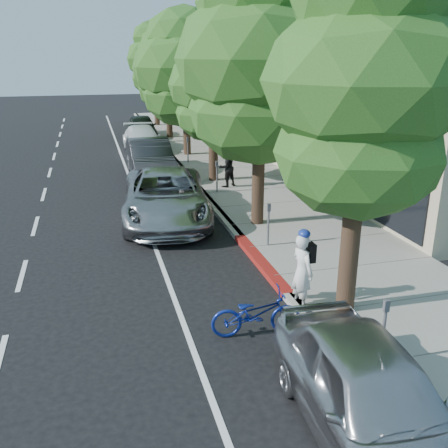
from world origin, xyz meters
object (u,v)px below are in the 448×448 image
object	(u,v)px
street_tree_4	(168,70)
dark_suv_far	(142,127)
street_tree_1	(261,63)
bicycle	(256,313)
near_car_a	(371,396)
white_pickup	(142,139)
dark_sedan	(150,159)
pedestrian	(226,167)
street_tree_3	(185,69)
silver_suv	(166,196)
street_tree_2	(213,87)
street_tree_5	(155,60)
cyclist	(302,272)
street_tree_0	(364,87)

from	to	relation	value
street_tree_4	dark_suv_far	distance (m)	4.09
street_tree_1	bicycle	xyz separation A→B (m)	(-2.15, -6.29, -4.68)
near_car_a	street_tree_4	bearing A→B (deg)	90.48
white_pickup	dark_sedan	bearing A→B (deg)	-93.11
dark_sedan	pedestrian	size ratio (longest dim) A/B	3.18
street_tree_3	silver_suv	distance (m)	11.51
bicycle	near_car_a	world-z (taller)	near_car_a
near_car_a	pedestrian	world-z (taller)	pedestrian
street_tree_1	street_tree_3	world-z (taller)	street_tree_1
bicycle	silver_suv	distance (m)	7.82
street_tree_2	street_tree_5	size ratio (longest dim) A/B	0.85
dark_suv_far	street_tree_3	bearing A→B (deg)	-74.29
street_tree_1	white_pickup	size ratio (longest dim) A/B	1.70
street_tree_3	white_pickup	bearing A→B (deg)	136.91
street_tree_4	bicycle	distance (m)	24.69
bicycle	dark_sedan	size ratio (longest dim) A/B	0.36
street_tree_4	bicycle	xyz separation A→B (m)	(-2.15, -24.29, -3.89)
street_tree_2	near_car_a	distance (m)	15.92
cyclist	near_car_a	bearing A→B (deg)	155.54
street_tree_0	street_tree_1	xyz separation A→B (m)	(-0.00, 6.00, 0.32)
bicycle	pedestrian	size ratio (longest dim) A/B	1.13
street_tree_1	dark_sedan	world-z (taller)	street_tree_1
street_tree_2	street_tree_3	world-z (taller)	street_tree_3
street_tree_4	cyclist	size ratio (longest dim) A/B	4.09
cyclist	dark_suv_far	xyz separation A→B (m)	(-0.92, 24.26, -0.12)
street_tree_2	dark_suv_far	size ratio (longest dim) A/B	1.47
street_tree_4	bicycle	size ratio (longest dim) A/B	3.86
dark_sedan	pedestrian	bearing A→B (deg)	-47.39
street_tree_0	bicycle	distance (m)	4.87
street_tree_2	dark_sedan	size ratio (longest dim) A/B	1.26
dark_sedan	street_tree_3	bearing A→B (deg)	59.04
street_tree_2	pedestrian	world-z (taller)	street_tree_2
dark_sedan	near_car_a	xyz separation A→B (m)	(1.05, -17.27, -0.07)
street_tree_0	near_car_a	size ratio (longest dim) A/B	1.65
street_tree_3	near_car_a	xyz separation A→B (m)	(-1.49, -21.50, -3.84)
street_tree_4	dark_sedan	xyz separation A→B (m)	(-2.54, -10.23, -3.52)
street_tree_3	silver_suv	size ratio (longest dim) A/B	1.29
street_tree_5	silver_suv	distance (m)	23.03
bicycle	silver_suv	xyz separation A→B (m)	(-0.64, 7.79, 0.35)
street_tree_2	cyclist	size ratio (longest dim) A/B	3.74
street_tree_1	white_pickup	world-z (taller)	street_tree_1
street_tree_3	dark_sedan	bearing A→B (deg)	-120.92
dark_suv_far	bicycle	bearing A→B (deg)	-89.38
street_tree_4	white_pickup	size ratio (longest dim) A/B	1.45
silver_suv	pedestrian	xyz separation A→B (m)	(3.03, 3.25, 0.13)
street_tree_0	dark_sedan	distance (m)	14.56
street_tree_0	bicycle	size ratio (longest dim) A/B	4.11
street_tree_4	dark_sedan	world-z (taller)	street_tree_4
street_tree_1	street_tree_4	size ratio (longest dim) A/B	1.17
street_tree_2	silver_suv	distance (m)	6.22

